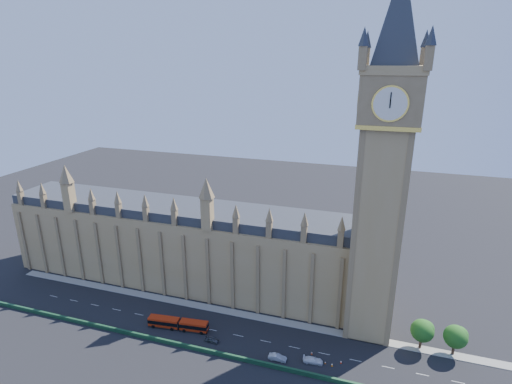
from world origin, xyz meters
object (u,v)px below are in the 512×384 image
(red_bus, at_px, (178,324))
(car_white, at_px, (313,360))
(car_silver, at_px, (277,357))
(car_grey, at_px, (212,339))

(red_bus, bearing_deg, car_white, -8.79)
(red_bus, xyz_separation_m, car_silver, (30.30, -3.61, -0.80))
(car_white, bearing_deg, car_silver, 96.24)
(car_silver, bearing_deg, car_white, -77.48)
(car_grey, bearing_deg, red_bus, 82.15)
(red_bus, xyz_separation_m, car_white, (39.15, -1.78, -0.84))
(car_grey, relative_size, car_silver, 0.85)
(car_silver, height_order, car_white, car_silver)
(car_grey, distance_m, car_white, 27.73)
(car_white, bearing_deg, car_grey, 85.44)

